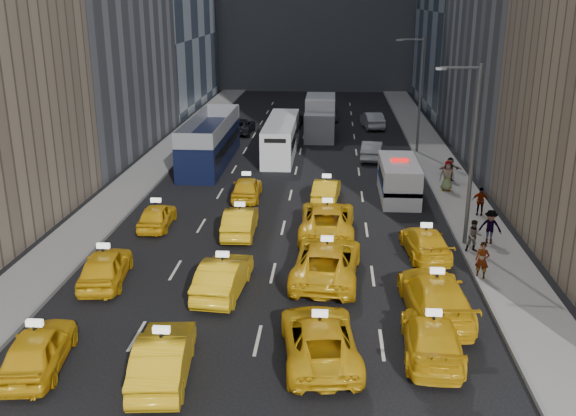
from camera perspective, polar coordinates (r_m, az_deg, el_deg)
name	(u,v)px	position (r m, az deg, el deg)	size (l,w,h in m)	color
ground	(251,371)	(22.21, -3.32, -14.24)	(160.00, 160.00, 0.00)	black
sidewalk_west	(149,170)	(46.99, -12.26, 3.29)	(3.00, 90.00, 0.15)	gray
sidewalk_east	(446,176)	(45.83, 13.88, 2.79)	(3.00, 90.00, 0.15)	gray
curb_west	(169,171)	(46.60, -10.55, 3.29)	(0.15, 90.00, 0.18)	slate
curb_east	(425,175)	(45.60, 12.09, 2.86)	(0.15, 90.00, 0.18)	slate
streetlight_near	(471,150)	(32.04, 15.92, 4.96)	(2.15, 0.22, 9.00)	#595B60
streetlight_far	(419,91)	(51.46, 11.57, 10.13)	(2.15, 0.22, 9.00)	#595B60
taxi_4	(38,349)	(23.47, -21.33, -11.57)	(1.76, 4.37, 1.49)	yellow
taxi_5	(163,357)	(21.82, -11.03, -12.85)	(1.64, 4.69, 1.55)	yellow
taxi_6	(320,339)	(22.53, 2.83, -11.51)	(2.47, 5.36, 1.49)	yellow
taxi_7	(432,337)	(23.24, 12.68, -11.09)	(1.99, 4.88, 1.42)	yellow
taxi_8	(105,267)	(29.09, -15.93, -5.03)	(1.79, 4.44, 1.51)	yellow
taxi_9	(223,276)	(27.17, -5.78, -6.04)	(1.64, 4.70, 1.55)	yellow
taxi_10	(327,261)	(28.40, 3.46, -4.72)	(2.78, 6.04, 1.68)	yellow
taxi_11	(435,296)	(25.88, 12.97, -7.59)	(2.35, 5.77, 1.67)	yellow
taxi_12	(157,216)	(35.31, -11.58, -0.68)	(1.57, 3.90, 1.33)	yellow
taxi_13	(240,221)	(33.66, -4.27, -1.18)	(1.54, 4.41, 1.45)	yellow
taxi_14	(327,219)	(33.57, 3.50, -1.02)	(2.77, 6.01, 1.67)	yellow
taxi_15	(425,243)	(31.56, 12.11, -3.02)	(1.88, 4.64, 1.35)	yellow
taxi_16	(247,188)	(39.49, -3.70, 1.78)	(1.69, 4.19, 1.43)	yellow
taxi_17	(326,190)	(39.18, 3.43, 1.60)	(1.45, 4.14, 1.37)	yellow
nypd_van	(399,180)	(40.20, 9.81, 2.46)	(3.00, 6.06, 2.49)	silver
double_decker	(210,141)	(48.12, -6.94, 5.93)	(2.86, 11.90, 3.45)	black
city_bus	(281,138)	(50.62, -0.61, 6.27)	(3.04, 10.79, 2.75)	silver
box_truck	(320,117)	(57.53, 2.87, 8.06)	(2.75, 7.56, 3.43)	silver
misc_car_0	(372,150)	(49.74, 7.48, 5.14)	(1.51, 4.34, 1.43)	#A4A6AB
misc_car_1	(241,126)	(58.88, -4.24, 7.26)	(2.25, 4.87, 1.35)	black
misc_car_2	(328,113)	(65.59, 3.58, 8.45)	(2.00, 4.91, 1.42)	slate
misc_car_3	(292,119)	(61.78, 0.39, 7.92)	(1.81, 4.50, 1.53)	black
misc_car_4	(372,120)	(61.78, 7.50, 7.76)	(1.62, 4.64, 1.53)	#999BA0
pedestrian_0	(482,260)	(29.36, 16.88, -4.46)	(0.60, 0.39, 1.64)	gray
pedestrian_1	(474,236)	(32.19, 16.21, -2.41)	(0.77, 0.42, 1.59)	gray
pedestrian_2	(490,227)	(33.47, 17.54, -1.60)	(1.12, 0.46, 1.74)	gray
pedestrian_3	(480,201)	(37.69, 16.72, 0.58)	(0.94, 0.43, 1.61)	gray
pedestrian_4	(447,176)	(41.89, 13.97, 2.81)	(0.94, 0.51, 1.93)	gray
pedestrian_5	(450,169)	(44.19, 14.19, 3.36)	(1.48, 0.43, 1.60)	gray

